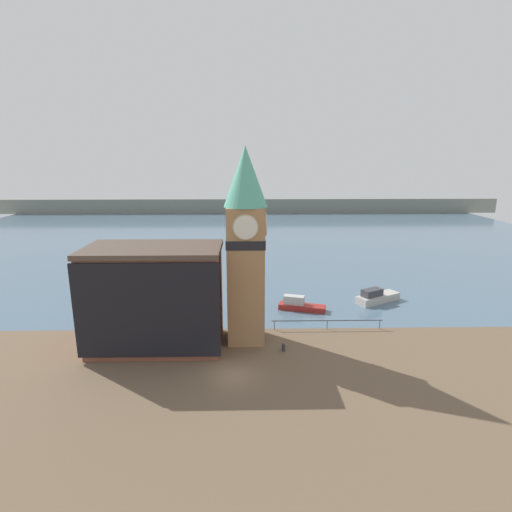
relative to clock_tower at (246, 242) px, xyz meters
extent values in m
plane|color=brown|center=(-1.08, -7.39, -10.71)|extent=(160.00, 160.00, 0.00)
cube|color=slate|center=(-1.08, 62.67, -10.71)|extent=(160.00, 120.00, 0.00)
cube|color=gray|center=(-1.08, 102.67, -8.21)|extent=(180.00, 3.00, 5.00)
cube|color=#333338|center=(9.17, 2.42, -9.66)|extent=(12.60, 0.08, 0.08)
cylinder|color=#333338|center=(3.18, 2.42, -10.18)|extent=(0.07, 0.07, 1.05)
cylinder|color=#333338|center=(9.17, 2.42, -10.18)|extent=(0.07, 0.07, 1.05)
cylinder|color=#333338|center=(15.17, 2.42, -10.18)|extent=(0.07, 0.07, 1.05)
cube|color=#9E754C|center=(-0.01, 0.01, -3.57)|extent=(3.77, 3.77, 14.26)
cube|color=black|center=(-0.01, 0.01, -0.01)|extent=(3.89, 3.89, 0.90)
cylinder|color=tan|center=(-0.01, -1.94, 1.82)|extent=(2.50, 0.12, 2.50)
cylinder|color=silver|center=(-0.01, -2.02, 1.82)|extent=(2.27, 0.12, 2.27)
cylinder|color=tan|center=(1.94, 0.01, 1.82)|extent=(0.12, 2.50, 2.50)
cylinder|color=silver|center=(2.02, 0.01, 1.82)|extent=(0.12, 2.27, 2.27)
cone|color=#51A88E|center=(-0.01, 0.01, 6.50)|extent=(4.34, 4.34, 5.89)
cube|color=brown|center=(-9.15, -1.12, -5.71)|extent=(13.00, 6.99, 9.99)
cube|color=#4C3D33|center=(-9.15, -1.12, -0.47)|extent=(13.40, 7.39, 0.50)
cube|color=black|center=(-9.15, -4.77, -5.51)|extent=(13.50, 0.30, 9.19)
cube|color=maroon|center=(7.11, 8.42, -10.35)|extent=(6.12, 3.20, 0.71)
cube|color=#B2B2B2|center=(6.09, 8.72, -9.45)|extent=(2.81, 1.81, 1.11)
cube|color=#B7B2A8|center=(17.76, 11.21, -10.19)|extent=(6.57, 4.80, 1.03)
cube|color=#38383D|center=(16.75, 10.66, -9.20)|extent=(3.14, 2.56, 0.95)
cylinder|color=#2D2D33|center=(3.74, -2.77, -10.38)|extent=(0.36, 0.36, 0.64)
sphere|color=#2D2D33|center=(3.74, -2.77, -10.06)|extent=(0.38, 0.38, 0.38)
camera|label=1|loc=(0.22, -39.52, 8.19)|focal=28.00mm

